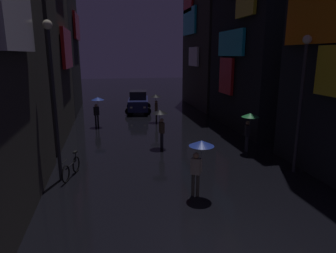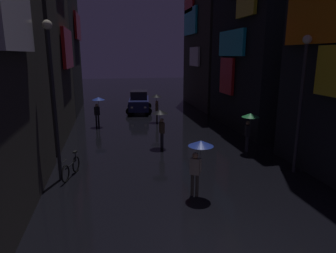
{
  "view_description": "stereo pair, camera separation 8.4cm",
  "coord_description": "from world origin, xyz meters",
  "px_view_note": "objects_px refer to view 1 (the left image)",
  "views": [
    {
      "loc": [
        -3.0,
        -6.4,
        5.06
      ],
      "look_at": [
        0.0,
        8.06,
        1.5
      ],
      "focal_mm": 32.0,
      "sensor_mm": 36.0,
      "label": 1
    },
    {
      "loc": [
        -2.92,
        -6.42,
        5.06
      ],
      "look_at": [
        0.0,
        8.06,
        1.5
      ],
      "focal_mm": 32.0,
      "sensor_mm": 36.0,
      "label": 2
    }
  ],
  "objects_px": {
    "streetlamp_right_near": "(302,90)",
    "pedestrian_midstreet_left_black": "(160,118)",
    "pedestrian_midstreet_centre_green": "(249,121)",
    "pedestrian_foreground_right_black": "(156,100)",
    "car_distant": "(138,102)",
    "pedestrian_far_right_blue": "(97,104)",
    "streetlamp_left_near": "(53,86)",
    "bicycle_parked_at_storefront": "(71,168)",
    "pedestrian_near_crossing_blue": "(200,153)"
  },
  "relations": [
    {
      "from": "streetlamp_right_near",
      "to": "pedestrian_midstreet_left_black",
      "type": "bearing_deg",
      "value": 137.36
    },
    {
      "from": "pedestrian_midstreet_centre_green",
      "to": "pedestrian_midstreet_left_black",
      "type": "relative_size",
      "value": 1.0
    },
    {
      "from": "pedestrian_foreground_right_black",
      "to": "car_distant",
      "type": "bearing_deg",
      "value": 101.62
    },
    {
      "from": "pedestrian_far_right_blue",
      "to": "streetlamp_right_near",
      "type": "bearing_deg",
      "value": -50.66
    },
    {
      "from": "pedestrian_midstreet_centre_green",
      "to": "pedestrian_foreground_right_black",
      "type": "distance_m",
      "value": 9.03
    },
    {
      "from": "pedestrian_foreground_right_black",
      "to": "car_distant",
      "type": "xyz_separation_m",
      "value": [
        -0.89,
        4.3,
        -0.74
      ]
    },
    {
      "from": "pedestrian_foreground_right_black",
      "to": "car_distant",
      "type": "distance_m",
      "value": 4.46
    },
    {
      "from": "pedestrian_midstreet_centre_green",
      "to": "streetlamp_left_near",
      "type": "distance_m",
      "value": 9.67
    },
    {
      "from": "bicycle_parked_at_storefront",
      "to": "car_distant",
      "type": "distance_m",
      "value": 14.85
    },
    {
      "from": "pedestrian_foreground_right_black",
      "to": "bicycle_parked_at_storefront",
      "type": "bearing_deg",
      "value": -118.12
    },
    {
      "from": "car_distant",
      "to": "pedestrian_near_crossing_blue",
      "type": "bearing_deg",
      "value": -88.77
    },
    {
      "from": "pedestrian_midstreet_centre_green",
      "to": "streetlamp_left_near",
      "type": "height_order",
      "value": "streetlamp_left_near"
    },
    {
      "from": "pedestrian_near_crossing_blue",
      "to": "streetlamp_right_near",
      "type": "height_order",
      "value": "streetlamp_right_near"
    },
    {
      "from": "pedestrian_near_crossing_blue",
      "to": "pedestrian_foreground_right_black",
      "type": "bearing_deg",
      "value": 87.64
    },
    {
      "from": "pedestrian_foreground_right_black",
      "to": "streetlamp_right_near",
      "type": "bearing_deg",
      "value": -69.01
    },
    {
      "from": "streetlamp_right_near",
      "to": "streetlamp_left_near",
      "type": "xyz_separation_m",
      "value": [
        -10.0,
        1.17,
        0.26
      ]
    },
    {
      "from": "streetlamp_right_near",
      "to": "pedestrian_near_crossing_blue",
      "type": "bearing_deg",
      "value": -164.01
    },
    {
      "from": "pedestrian_midstreet_left_black",
      "to": "streetlamp_right_near",
      "type": "distance_m",
      "value": 7.27
    },
    {
      "from": "pedestrian_near_crossing_blue",
      "to": "streetlamp_right_near",
      "type": "distance_m",
      "value": 5.4
    },
    {
      "from": "pedestrian_foreground_right_black",
      "to": "pedestrian_midstreet_left_black",
      "type": "bearing_deg",
      "value": -97.26
    },
    {
      "from": "pedestrian_far_right_blue",
      "to": "pedestrian_midstreet_left_black",
      "type": "bearing_deg",
      "value": -58.93
    },
    {
      "from": "pedestrian_foreground_right_black",
      "to": "streetlamp_right_near",
      "type": "relative_size",
      "value": 0.36
    },
    {
      "from": "pedestrian_midstreet_centre_green",
      "to": "streetlamp_left_near",
      "type": "bearing_deg",
      "value": -169.07
    },
    {
      "from": "pedestrian_near_crossing_blue",
      "to": "pedestrian_foreground_right_black",
      "type": "xyz_separation_m",
      "value": [
        0.52,
        12.64,
        0.0
      ]
    },
    {
      "from": "pedestrian_midstreet_centre_green",
      "to": "car_distant",
      "type": "relative_size",
      "value": 0.49
    },
    {
      "from": "pedestrian_far_right_blue",
      "to": "pedestrian_foreground_right_black",
      "type": "xyz_separation_m",
      "value": [
        4.33,
        0.7,
        0.0
      ]
    },
    {
      "from": "pedestrian_far_right_blue",
      "to": "pedestrian_foreground_right_black",
      "type": "bearing_deg",
      "value": 9.19
    },
    {
      "from": "bicycle_parked_at_storefront",
      "to": "streetlamp_left_near",
      "type": "relative_size",
      "value": 0.28
    },
    {
      "from": "pedestrian_midstreet_centre_green",
      "to": "streetlamp_left_near",
      "type": "xyz_separation_m",
      "value": [
        -9.24,
        -1.78,
        2.21
      ]
    },
    {
      "from": "streetlamp_left_near",
      "to": "streetlamp_right_near",
      "type": "bearing_deg",
      "value": -6.69
    },
    {
      "from": "pedestrian_midstreet_centre_green",
      "to": "pedestrian_near_crossing_blue",
      "type": "xyz_separation_m",
      "value": [
        -4.08,
        -4.35,
        0.0
      ]
    },
    {
      "from": "car_distant",
      "to": "streetlamp_right_near",
      "type": "height_order",
      "value": "streetlamp_right_near"
    },
    {
      "from": "pedestrian_midstreet_centre_green",
      "to": "pedestrian_far_right_blue",
      "type": "relative_size",
      "value": 1.0
    },
    {
      "from": "pedestrian_far_right_blue",
      "to": "streetlamp_right_near",
      "type": "distance_m",
      "value": 13.79
    },
    {
      "from": "pedestrian_foreground_right_black",
      "to": "streetlamp_right_near",
      "type": "xyz_separation_m",
      "value": [
        4.32,
        -11.26,
        1.95
      ]
    },
    {
      "from": "pedestrian_midstreet_centre_green",
      "to": "bicycle_parked_at_storefront",
      "type": "xyz_separation_m",
      "value": [
        -8.84,
        -1.58,
        -1.28
      ]
    },
    {
      "from": "car_distant",
      "to": "streetlamp_right_near",
      "type": "distance_m",
      "value": 16.63
    },
    {
      "from": "pedestrian_midstreet_left_black",
      "to": "pedestrian_midstreet_centre_green",
      "type": "bearing_deg",
      "value": -22.1
    },
    {
      "from": "bicycle_parked_at_storefront",
      "to": "car_distant",
      "type": "bearing_deg",
      "value": 72.79
    },
    {
      "from": "pedestrian_far_right_blue",
      "to": "streetlamp_left_near",
      "type": "xyz_separation_m",
      "value": [
        -1.35,
        -9.38,
        2.21
      ]
    },
    {
      "from": "pedestrian_midstreet_centre_green",
      "to": "pedestrian_near_crossing_blue",
      "type": "height_order",
      "value": "same"
    },
    {
      "from": "pedestrian_foreground_right_black",
      "to": "pedestrian_far_right_blue",
      "type": "bearing_deg",
      "value": -170.81
    },
    {
      "from": "pedestrian_near_crossing_blue",
      "to": "car_distant",
      "type": "bearing_deg",
      "value": 91.23
    },
    {
      "from": "streetlamp_left_near",
      "to": "pedestrian_far_right_blue",
      "type": "bearing_deg",
      "value": 81.83
    },
    {
      "from": "bicycle_parked_at_storefront",
      "to": "car_distant",
      "type": "height_order",
      "value": "car_distant"
    },
    {
      "from": "pedestrian_midstreet_left_black",
      "to": "car_distant",
      "type": "relative_size",
      "value": 0.49
    },
    {
      "from": "pedestrian_midstreet_left_black",
      "to": "streetlamp_right_near",
      "type": "bearing_deg",
      "value": -42.64
    },
    {
      "from": "pedestrian_near_crossing_blue",
      "to": "pedestrian_far_right_blue",
      "type": "height_order",
      "value": "same"
    },
    {
      "from": "pedestrian_far_right_blue",
      "to": "streetlamp_right_near",
      "type": "height_order",
      "value": "streetlamp_right_near"
    },
    {
      "from": "car_distant",
      "to": "streetlamp_left_near",
      "type": "bearing_deg",
      "value": -108.44
    }
  ]
}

